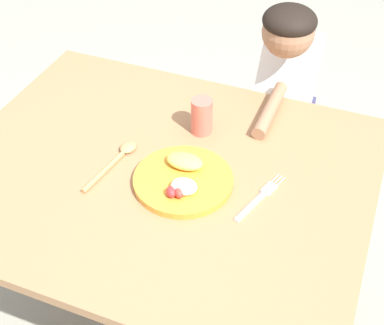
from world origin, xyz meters
name	(u,v)px	position (x,y,z in m)	size (l,w,h in m)	color
ground_plane	(167,324)	(0.00, 0.00, 0.00)	(8.00, 8.00, 0.00)	gray
dining_table	(161,205)	(0.00, 0.00, 0.61)	(1.13, 0.91, 0.75)	#A0724B
plate	(183,179)	(0.08, -0.02, 0.77)	(0.26, 0.26, 0.05)	gold
fork	(260,198)	(0.28, -0.01, 0.75)	(0.08, 0.20, 0.01)	silver
spoon	(118,157)	(-0.12, 0.00, 0.76)	(0.06, 0.23, 0.02)	tan
drinking_cup	(202,116)	(0.05, 0.20, 0.81)	(0.06, 0.06, 0.11)	#E26656
person	(282,119)	(0.21, 0.58, 0.58)	(0.18, 0.48, 1.04)	#3F3D65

